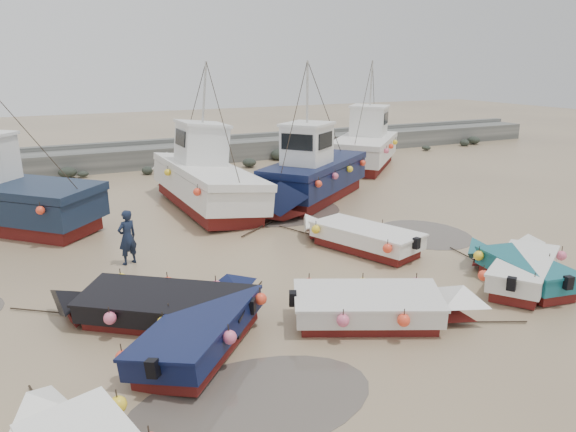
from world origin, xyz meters
name	(u,v)px	position (x,y,z in m)	size (l,w,h in m)	color
ground	(348,297)	(0.00, 0.00, 0.00)	(120.00, 120.00, 0.00)	tan
seawall	(154,156)	(0.05, 21.99, 0.63)	(60.00, 4.92, 1.50)	slate
puddle_a	(253,402)	(-4.27, -3.34, 0.00)	(4.92, 4.92, 0.01)	#524941
puddle_b	(424,234)	(5.68, 3.62, 0.00)	(3.26, 3.26, 0.01)	#524941
puddle_d	(276,210)	(2.24, 9.31, 0.00)	(5.61, 5.61, 0.01)	#524941
dinghy_1	(208,323)	(-4.27, -0.81, 0.54)	(4.79, 5.09, 1.43)	maroon
dinghy_2	(517,264)	(4.93, -1.31, 0.57)	(1.99, 5.13, 1.43)	maroon
dinghy_3	(527,265)	(5.21, -1.41, 0.55)	(5.30, 3.62, 1.43)	maroon
dinghy_4	(153,303)	(-5.13, 0.82, 0.54)	(5.63, 4.63, 1.43)	maroon
dinghy_5	(382,303)	(-0.14, -1.74, 0.55)	(5.54, 3.38, 1.43)	maroon
dinghy_6	(357,234)	(2.50, 3.34, 0.55)	(3.05, 5.91, 1.43)	maroon
cabin_boat_1	(200,177)	(-0.42, 11.45, 1.30)	(3.27, 11.24, 6.22)	maroon
cabin_boat_2	(310,174)	(4.15, 9.73, 1.34)	(8.78, 6.96, 6.22)	maroon
cabin_boat_3	(366,144)	(11.60, 16.17, 1.34)	(8.09, 8.15, 6.22)	maroon
person	(129,264)	(-4.82, 5.36, 0.00)	(0.65, 0.42, 1.77)	#141D32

